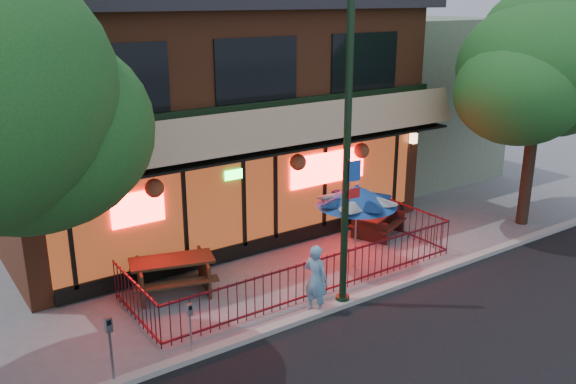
% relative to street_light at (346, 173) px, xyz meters
% --- Properties ---
extents(ground, '(80.00, 80.00, 0.00)m').
position_rel_street_light_xyz_m(ground, '(-0.00, 0.40, -3.15)').
color(ground, gray).
rests_on(ground, ground).
extents(curb, '(80.00, 0.25, 0.12)m').
position_rel_street_light_xyz_m(curb, '(-0.00, -0.10, -3.09)').
color(curb, '#999993').
rests_on(curb, ground).
extents(restaurant_building, '(12.96, 9.49, 8.05)m').
position_rel_street_light_xyz_m(restaurant_building, '(-0.00, 7.51, 0.98)').
color(restaurant_building, brown).
rests_on(restaurant_building, ground).
extents(neighbor_building, '(6.00, 7.00, 6.00)m').
position_rel_street_light_xyz_m(neighbor_building, '(9.00, 8.10, -0.15)').
color(neighbor_building, gray).
rests_on(neighbor_building, ground).
extents(patio_fence, '(8.44, 2.62, 1.00)m').
position_rel_street_light_xyz_m(patio_fence, '(-0.00, 0.91, -2.52)').
color(patio_fence, '#470F18').
rests_on(patio_fence, ground).
extents(street_light, '(0.43, 0.32, 7.00)m').
position_rel_street_light_xyz_m(street_light, '(0.00, 0.00, 0.00)').
color(street_light, black).
rests_on(street_light, ground).
extents(street_tree_right, '(4.80, 4.80, 7.02)m').
position_rel_street_light_xyz_m(street_tree_right, '(8.04, 0.99, 1.81)').
color(street_tree_right, '#332419').
rests_on(street_tree_right, ground).
extents(picnic_table_left, '(2.30, 1.99, 0.84)m').
position_rel_street_light_xyz_m(picnic_table_left, '(-2.94, 2.80, -2.60)').
color(picnic_table_left, '#402A17').
rests_on(picnic_table_left, ground).
extents(picnic_table_right, '(1.92, 1.73, 0.67)m').
position_rel_street_light_xyz_m(picnic_table_right, '(3.60, 2.74, -2.71)').
color(picnic_table_right, '#321811').
rests_on(picnic_table_right, ground).
extents(patio_umbrella, '(2.04, 2.04, 2.33)m').
position_rel_street_light_xyz_m(patio_umbrella, '(1.50, 1.33, -1.16)').
color(patio_umbrella, gray).
rests_on(patio_umbrella, ground).
extents(pedestrian, '(0.55, 0.68, 1.62)m').
position_rel_street_light_xyz_m(pedestrian, '(-0.74, 0.05, -2.34)').
color(pedestrian, '#639FC6').
rests_on(pedestrian, ground).
extents(parking_meter_near, '(0.11, 0.10, 1.16)m').
position_rel_street_light_xyz_m(parking_meter_near, '(-3.82, 0.00, -2.36)').
color(parking_meter_near, '#A0A4A9').
rests_on(parking_meter_near, ground).
extents(parking_meter_far, '(0.13, 0.12, 1.37)m').
position_rel_street_light_xyz_m(parking_meter_far, '(-5.39, 0.00, -2.22)').
color(parking_meter_far, gray).
rests_on(parking_meter_far, ground).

